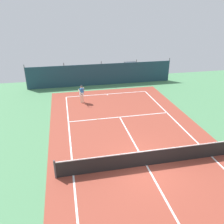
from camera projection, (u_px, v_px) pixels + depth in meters
ground_plane at (146, 165)px, 13.17m from camera, size 36.00×36.00×0.00m
court_surface at (146, 165)px, 13.17m from camera, size 11.02×26.60×0.01m
tennis_net at (147, 158)px, 12.96m from camera, size 10.12×0.10×1.10m
back_fence at (101, 78)px, 26.75m from camera, size 16.30×0.98×2.70m
tennis_player at (82, 93)px, 21.31m from camera, size 0.56×0.83×1.64m
tennis_ball_near_player at (97, 119)px, 18.48m from camera, size 0.07×0.07×0.07m
parked_car at (132, 69)px, 29.58m from camera, size 2.44×4.40×1.68m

